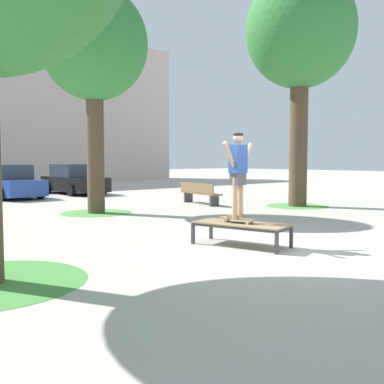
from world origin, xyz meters
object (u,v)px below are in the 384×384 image
at_px(car_black, 74,180).
at_px(park_bench, 199,193).
at_px(car_blue, 8,183).
at_px(skate_box, 241,225).
at_px(skater, 238,169).
at_px(tree_near_right, 300,34).
at_px(tree_mid_back, 94,46).
at_px(skateboard, 238,219).

bearing_deg(car_black, park_bench, -80.95).
relative_size(car_blue, car_black, 1.02).
distance_m(skate_box, car_black, 15.41).
distance_m(skater, tree_near_right, 9.51).
height_order(tree_mid_back, car_black, tree_mid_back).
distance_m(skateboard, skater, 0.99).
relative_size(skateboard, tree_near_right, 0.10).
height_order(skate_box, car_blue, car_blue).
height_order(skateboard, skater, skater).
distance_m(skateboard, park_bench, 8.45).
relative_size(skateboard, tree_mid_back, 0.11).
relative_size(skate_box, skater, 1.20).
relative_size(skate_box, car_black, 0.48).
bearing_deg(tree_mid_back, car_black, 68.60).
bearing_deg(tree_near_right, skater, -152.06).
bearing_deg(tree_near_right, park_bench, 127.78).
distance_m(tree_mid_back, park_bench, 6.58).
bearing_deg(tree_near_right, skateboard, -152.05).
xyz_separation_m(skate_box, park_bench, (4.99, 6.87, 0.03)).
bearing_deg(skateboard, skate_box, -74.94).
xyz_separation_m(skate_box, car_black, (3.71, 14.96, 0.28)).
relative_size(tree_near_right, car_blue, 1.97).
bearing_deg(tree_mid_back, park_bench, -0.34).
bearing_deg(car_black, skater, -104.06).
relative_size(skater, car_black, 0.40).
bearing_deg(park_bench, car_black, 99.05).
distance_m(skate_box, skater, 1.12).
distance_m(car_blue, car_black, 3.39).
xyz_separation_m(car_blue, park_bench, (4.65, -7.71, -0.24)).
bearing_deg(tree_mid_back, skater, -94.75).
relative_size(tree_mid_back, park_bench, 2.94).
distance_m(skater, tree_mid_back, 7.81).
relative_size(tree_near_right, tree_mid_back, 1.18).
bearing_deg(skater, park_bench, 53.58).
bearing_deg(skate_box, tree_mid_back, 85.47).
xyz_separation_m(skateboard, park_bench, (5.01, 6.80, -0.09)).
distance_m(skateboard, car_blue, 14.52).
bearing_deg(car_blue, tree_near_right, -56.95).
bearing_deg(park_bench, skater, -126.42).
xyz_separation_m(tree_mid_back, car_blue, (-0.21, 7.69, -4.60)).
bearing_deg(skateboard, car_blue, 88.58).
bearing_deg(skateboard, skater, 99.47).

